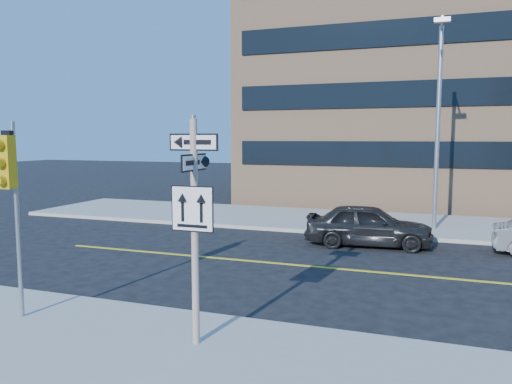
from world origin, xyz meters
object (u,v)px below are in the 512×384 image
at_px(sign_pole, 194,218).
at_px(traffic_signal, 9,178).
at_px(parked_car_a, 368,225).
at_px(streetlight_a, 438,114).

relative_size(sign_pole, traffic_signal, 1.02).
relative_size(parked_car_a, streetlight_a, 0.55).
bearing_deg(sign_pole, streetlight_a, 73.23).
distance_m(parked_car_a, streetlight_a, 5.63).
height_order(traffic_signal, parked_car_a, traffic_signal).
bearing_deg(traffic_signal, sign_pole, 2.11).
bearing_deg(traffic_signal, streetlight_a, 59.20).
bearing_deg(streetlight_a, traffic_signal, -120.80).
relative_size(sign_pole, streetlight_a, 0.51).
bearing_deg(streetlight_a, parked_car_a, -123.63).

